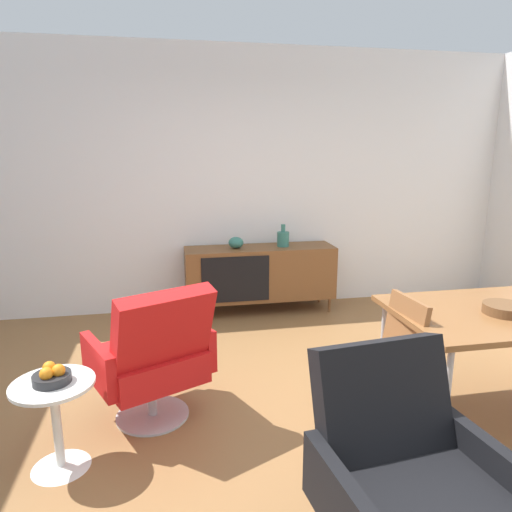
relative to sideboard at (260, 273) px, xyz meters
name	(u,v)px	position (x,y,z in m)	size (l,w,h in m)	color
ground_plane	(292,438)	(-0.26, -2.30, -0.44)	(8.32, 8.32, 0.00)	olive
wall_back	(231,181)	(-0.26, 0.30, 0.96)	(6.80, 0.12, 2.80)	white
sideboard	(260,273)	(0.00, 0.00, 0.00)	(1.60, 0.45, 0.72)	brown
vase_cobalt	(236,243)	(-0.26, 0.00, 0.34)	(0.16, 0.16, 0.12)	#337266
vase_sculptural_dark	(283,238)	(0.26, 0.00, 0.37)	(0.13, 0.13, 0.24)	#337266
wooden_bowl_on_table	(505,309)	(1.08, -2.35, 0.33)	(0.26, 0.26, 0.06)	brown
dining_chair_near_window	(386,359)	(0.34, -2.28, 0.03)	(0.45, 0.43, 0.86)	brown
lounge_chair_red	(154,355)	(-1.08, -1.95, 0.03)	(0.86, 0.85, 0.95)	red
armchair_black_shell	(402,470)	(-0.06, -3.25, 0.03)	(0.77, 0.72, 0.95)	black
side_table_round	(56,416)	(-1.60, -2.31, -0.12)	(0.44, 0.44, 0.52)	white
fruit_bowl	(52,376)	(-1.60, -2.31, 0.12)	(0.20, 0.20, 0.11)	#262628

